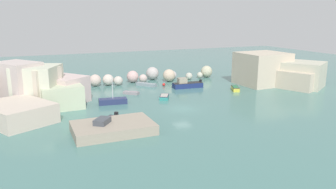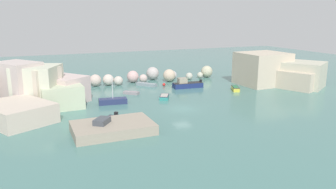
# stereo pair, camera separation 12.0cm
# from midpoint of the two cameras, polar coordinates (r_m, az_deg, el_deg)

# --- Properties ---
(cove_water) EXTENTS (160.00, 160.00, 0.00)m
(cove_water) POSITION_cam_midpoint_polar(r_m,az_deg,el_deg) (49.22, 2.38, -2.46)
(cove_water) COLOR #497973
(cove_water) RESTS_ON ground
(cliff_headland_left) EXTENTS (21.52, 19.58, 6.72)m
(cliff_headland_left) POSITION_cam_midpoint_polar(r_m,az_deg,el_deg) (53.37, -23.38, 0.52)
(cliff_headland_left) COLOR beige
(cliff_headland_left) RESTS_ON ground
(cliff_headland_right) EXTENTS (18.60, 19.61, 6.30)m
(cliff_headland_right) POSITION_cam_midpoint_polar(r_m,az_deg,el_deg) (70.89, 18.52, 3.87)
(cliff_headland_right) COLOR beige
(cliff_headland_right) RESTS_ON ground
(rock_breakwater) EXTENTS (29.66, 5.86, 2.71)m
(rock_breakwater) POSITION_cam_midpoint_polar(r_m,az_deg,el_deg) (69.10, -3.84, 3.12)
(rock_breakwater) COLOR #BCA5B1
(rock_breakwater) RESTS_ON ground
(stone_dock) EXTENTS (9.30, 6.02, 1.17)m
(stone_dock) POSITION_cam_midpoint_polar(r_m,az_deg,el_deg) (39.81, -9.44, -5.63)
(stone_dock) COLOR gray
(stone_dock) RESTS_ON ground
(channel_buoy) EXTENTS (0.58, 0.58, 0.58)m
(channel_buoy) POSITION_cam_midpoint_polar(r_m,az_deg,el_deg) (64.99, -0.77, 1.71)
(channel_buoy) COLOR red
(channel_buoy) RESTS_ON cove_water
(moored_boat_0) EXTENTS (3.36, 4.04, 0.55)m
(moored_boat_0) POSITION_cam_midpoint_polar(r_m,az_deg,el_deg) (65.24, -3.78, 1.72)
(moored_boat_0) COLOR gray
(moored_boat_0) RESTS_ON cove_water
(moored_boat_1) EXTENTS (2.48, 3.03, 0.61)m
(moored_boat_1) POSITION_cam_midpoint_polar(r_m,az_deg,el_deg) (55.04, -0.69, -0.40)
(moored_boat_1) COLOR teal
(moored_boat_1) RESTS_ON cove_water
(moored_boat_2) EXTENTS (5.30, 6.16, 1.81)m
(moored_boat_2) POSITION_cam_midpoint_polar(r_m,az_deg,el_deg) (40.57, -10.63, -5.21)
(moored_boat_2) COLOR teal
(moored_boat_2) RESTS_ON cove_water
(moored_boat_3) EXTENTS (4.48, 2.11, 4.47)m
(moored_boat_3) POSITION_cam_midpoint_polar(r_m,az_deg,el_deg) (52.58, -9.46, -1.11)
(moored_boat_3) COLOR navy
(moored_boat_3) RESTS_ON cove_water
(moored_boat_4) EXTENTS (5.80, 2.30, 1.94)m
(moored_boat_4) POSITION_cam_midpoint_polar(r_m,az_deg,el_deg) (63.50, 3.17, 1.76)
(moored_boat_4) COLOR navy
(moored_boat_4) RESTS_ON cove_water
(moored_boat_5) EXTENTS (2.72, 2.64, 0.48)m
(moored_boat_5) POSITION_cam_midpoint_polar(r_m,az_deg,el_deg) (58.56, -6.37, 0.28)
(moored_boat_5) COLOR gray
(moored_boat_5) RESTS_ON cove_water
(moored_boat_6) EXTENTS (2.30, 3.28, 0.73)m
(moored_boat_6) POSITION_cam_midpoint_polar(r_m,az_deg,el_deg) (62.27, 11.37, 1.02)
(moored_boat_6) COLOR gold
(moored_boat_6) RESTS_ON cove_water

